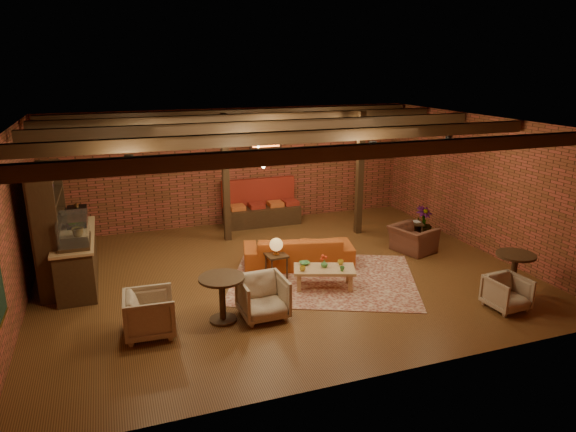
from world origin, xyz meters
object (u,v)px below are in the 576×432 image
object	(u,v)px
round_table_left	(222,291)
round_table_right	(514,268)
armchair_right	(413,235)
side_table_book	(413,224)
armchair_a	(150,312)
armchair_b	(263,295)
side_table_lamp	(276,248)
sofa	(298,251)
armchair_far	(507,291)
plant_tall	(425,191)
coffee_table	(324,270)

from	to	relation	value
round_table_left	round_table_right	distance (m)	5.60
armchair_right	side_table_book	xyz separation A→B (m)	(0.45, 0.68, 0.03)
armchair_a	armchair_b	size ratio (longest dim) A/B	1.00
side_table_lamp	sofa	bearing A→B (deg)	35.14
side_table_lamp	armchair_right	distance (m)	3.59
armchair_b	armchair_far	size ratio (longest dim) A/B	1.21
round_table_right	armchair_far	bearing A→B (deg)	-140.47
sofa	side_table_lamp	distance (m)	0.88
sofa	armchair_right	bearing A→B (deg)	-167.90
armchair_a	side_table_book	size ratio (longest dim) A/B	1.50
side_table_lamp	armchair_far	world-z (taller)	side_table_lamp
sofa	side_table_book	size ratio (longest dim) A/B	4.36
sofa	side_table_lamp	bearing A→B (deg)	48.78
armchair_right	side_table_book	size ratio (longest dim) A/B	1.75
side_table_lamp	plant_tall	world-z (taller)	plant_tall
side_table_lamp	round_table_right	xyz separation A→B (m)	(4.06, -2.35, -0.09)
side_table_book	plant_tall	world-z (taller)	plant_tall
armchair_b	armchair_a	bearing A→B (deg)	177.06
round_table_left	armchair_right	size ratio (longest dim) A/B	0.86
sofa	plant_tall	size ratio (longest dim) A/B	0.97
sofa	coffee_table	world-z (taller)	sofa
sofa	armchair_a	world-z (taller)	armchair_a
side_table_book	round_table_right	bearing A→B (deg)	-89.19
armchair_far	plant_tall	distance (m)	4.13
sofa	armchair_right	xyz separation A→B (m)	(2.89, -0.08, 0.07)
sofa	side_table_lamp	world-z (taller)	side_table_lamp
armchair_right	armchair_far	distance (m)	3.16
armchair_a	armchair_b	distance (m)	1.95
armchair_right	plant_tall	distance (m)	1.39
round_table_right	plant_tall	bearing A→B (deg)	85.01
sofa	armchair_far	xyz separation A→B (m)	(2.88, -3.23, -0.01)
sofa	plant_tall	distance (m)	3.87
round_table_right	armchair_right	bearing A→B (deg)	100.29
side_table_lamp	armchair_a	size ratio (longest dim) A/B	1.07
sofa	side_table_book	xyz separation A→B (m)	(3.34, 0.60, 0.10)
coffee_table	side_table_book	xyz separation A→B (m)	(3.26, 1.85, 0.08)
armchair_a	side_table_book	distance (m)	7.21
armchair_right	armchair_far	size ratio (longest dim) A/B	1.40
coffee_table	armchair_b	size ratio (longest dim) A/B	1.63
armchair_b	armchair_right	xyz separation A→B (m)	(4.33, 1.96, 0.01)
coffee_table	round_table_left	world-z (taller)	round_table_left
plant_tall	side_table_book	bearing A→B (deg)	-162.80
armchair_far	coffee_table	bearing A→B (deg)	140.76
armchair_b	round_table_right	world-z (taller)	round_table_right
armchair_right	plant_tall	size ratio (longest dim) A/B	0.39
armchair_far	sofa	bearing A→B (deg)	127.74
plant_tall	armchair_right	bearing A→B (deg)	-135.58
armchair_right	plant_tall	bearing A→B (deg)	-62.37
round_table_left	armchair_b	size ratio (longest dim) A/B	1.00
coffee_table	side_table_book	size ratio (longest dim) A/B	2.46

